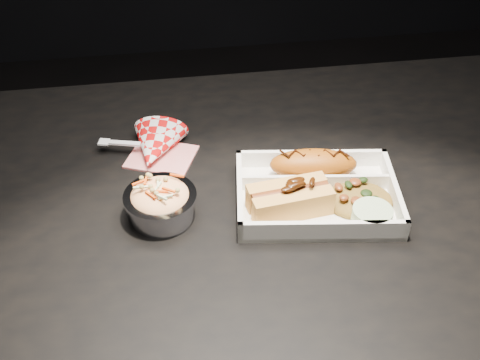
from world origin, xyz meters
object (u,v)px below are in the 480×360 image
fried_pastry (313,164)px  hotdog (290,197)px  dining_table (266,235)px  foil_coleslaw_cup (160,201)px  food_tray (316,197)px  napkin_fork (155,147)px

fried_pastry → hotdog: size_ratio=1.09×
dining_table → foil_coleslaw_cup: bearing=-171.5°
dining_table → hotdog: 0.13m
food_tray → hotdog: 0.06m
fried_pastry → hotdog: 0.09m
dining_table → hotdog: size_ratio=9.13×
fried_pastry → napkin_fork: bearing=156.9°
foil_coleslaw_cup → napkin_fork: size_ratio=0.63×
hotdog → napkin_fork: napkin_fork is taller
fried_pastry → napkin_fork: napkin_fork is taller
dining_table → fried_pastry: size_ratio=8.41×
food_tray → fried_pastry: 0.06m
food_tray → foil_coleslaw_cup: bearing=-172.6°
hotdog → napkin_fork: (-0.20, 0.18, -0.02)m
foil_coleslaw_cup → dining_table: bearing=8.5°
fried_pastry → food_tray: bearing=-97.7°
hotdog → napkin_fork: 0.27m
dining_table → foil_coleslaw_cup: size_ratio=10.83×
fried_pastry → foil_coleslaw_cup: bearing=-168.0°
food_tray → foil_coleslaw_cup: size_ratio=2.45×
food_tray → fried_pastry: fried_pastry is taller
fried_pastry → dining_table: bearing=-160.8°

